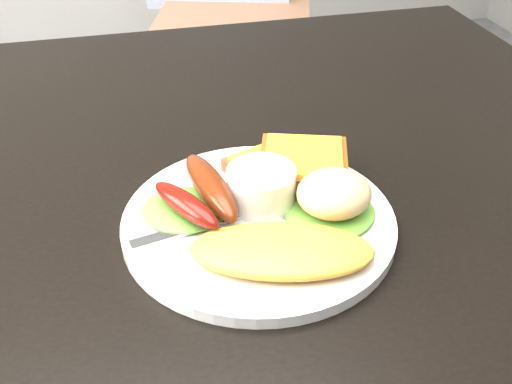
# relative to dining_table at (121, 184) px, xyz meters

# --- Properties ---
(dining_table) EXTENTS (1.20, 0.80, 0.04)m
(dining_table) POSITION_rel_dining_table_xyz_m (0.00, 0.00, 0.00)
(dining_table) COLOR black
(dining_table) RESTS_ON ground
(dining_chair) EXTENTS (0.58, 0.58, 0.06)m
(dining_chair) POSITION_rel_dining_table_xyz_m (0.36, 1.17, -0.28)
(dining_chair) COLOR tan
(dining_chair) RESTS_ON ground
(plate) EXTENTS (0.25, 0.25, 0.01)m
(plate) POSITION_rel_dining_table_xyz_m (0.12, -0.13, 0.03)
(plate) COLOR white
(plate) RESTS_ON dining_table
(lettuce_left) EXTENTS (0.10, 0.10, 0.01)m
(lettuce_left) POSITION_rel_dining_table_xyz_m (0.06, -0.11, 0.04)
(lettuce_left) COLOR #339225
(lettuce_left) RESTS_ON plate
(lettuce_right) EXTENTS (0.11, 0.10, 0.01)m
(lettuce_right) POSITION_rel_dining_table_xyz_m (0.18, -0.15, 0.04)
(lettuce_right) COLOR #54A134
(lettuce_right) RESTS_ON plate
(omelette) EXTENTS (0.17, 0.11, 0.02)m
(omelette) POSITION_rel_dining_table_xyz_m (0.12, -0.19, 0.04)
(omelette) COLOR yellow
(omelette) RESTS_ON plate
(sausage_a) EXTENTS (0.06, 0.09, 0.02)m
(sausage_a) POSITION_rel_dining_table_xyz_m (0.06, -0.12, 0.05)
(sausage_a) COLOR maroon
(sausage_a) RESTS_ON lettuce_left
(sausage_b) EXTENTS (0.05, 0.12, 0.03)m
(sausage_b) POSITION_rel_dining_table_xyz_m (0.08, -0.10, 0.05)
(sausage_b) COLOR #653109
(sausage_b) RESTS_ON lettuce_left
(ramekin) EXTENTS (0.08, 0.08, 0.04)m
(ramekin) POSITION_rel_dining_table_xyz_m (0.13, -0.11, 0.05)
(ramekin) COLOR white
(ramekin) RESTS_ON plate
(toast_a) EXTENTS (0.10, 0.10, 0.01)m
(toast_a) POSITION_rel_dining_table_xyz_m (0.15, -0.07, 0.04)
(toast_a) COLOR brown
(toast_a) RESTS_ON plate
(toast_b) EXTENTS (0.11, 0.11, 0.01)m
(toast_b) POSITION_rel_dining_table_xyz_m (0.18, -0.08, 0.05)
(toast_b) COLOR brown
(toast_b) RESTS_ON toast_a
(potato_salad) EXTENTS (0.08, 0.08, 0.04)m
(potato_salad) POSITION_rel_dining_table_xyz_m (0.18, -0.14, 0.06)
(potato_salad) COLOR #EFEDB2
(potato_salad) RESTS_ON lettuce_right
(fork) EXTENTS (0.15, 0.04, 0.00)m
(fork) POSITION_rel_dining_table_xyz_m (0.08, -0.13, 0.03)
(fork) COLOR #ADAFB7
(fork) RESTS_ON plate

